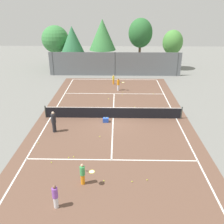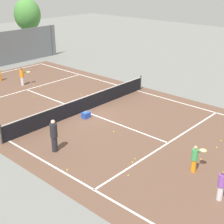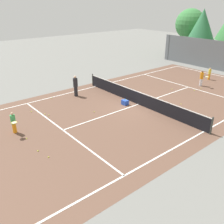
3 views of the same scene
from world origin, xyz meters
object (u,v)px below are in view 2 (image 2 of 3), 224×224
Objects in this scene: tennis_ball_9 at (201,159)px; player_3 at (221,185)px; tennis_ball_12 at (33,85)px; tennis_ball_8 at (128,175)px; tennis_ball_7 at (114,132)px; tennis_ball_1 at (135,159)px; tennis_ball_4 at (81,94)px; tennis_ball_2 at (34,96)px; ball_crate at (86,115)px; tennis_ball_10 at (221,141)px; player_4 at (195,158)px; player_2 at (54,135)px; tennis_ball_5 at (132,162)px; tennis_ball_11 at (217,147)px; player_1 at (22,76)px; tennis_ball_0 at (70,77)px; tennis_ball_13 at (67,170)px; tennis_ball_3 at (73,114)px.

player_3 is at bearing -138.37° from tennis_ball_9.
tennis_ball_8 is at bearing -109.08° from tennis_ball_12.
tennis_ball_7 is 10.48m from tennis_ball_12.
tennis_ball_4 is at bearing 62.45° from tennis_ball_1.
ball_crate is at bearing -90.50° from tennis_ball_2.
tennis_ball_2 is 1.00× the size of tennis_ball_12.
tennis_ball_10 is 1.00× the size of tennis_ball_12.
tennis_ball_4 is at bearing 63.18° from tennis_ball_7.
player_3 reaches higher than tennis_ball_12.
player_4 is 7.99m from ball_crate.
tennis_ball_8 is at bearing -79.69° from player_2.
tennis_ball_5 is at bearing -101.47° from tennis_ball_2.
tennis_ball_7 and tennis_ball_8 have the same top height.
tennis_ball_7 and tennis_ball_11 have the same top height.
tennis_ball_10 is (3.57, 0.37, -0.65)m from player_4.
player_4 is at bearing -96.90° from player_1.
tennis_ball_0 is at bearing 58.95° from tennis_ball_4.
tennis_ball_1 and tennis_ball_11 have the same top height.
tennis_ball_10 is 0.88m from tennis_ball_11.
player_4 reaches higher than tennis_ball_8.
tennis_ball_2 is (0.94, 13.45, -0.65)m from player_4.
tennis_ball_0 and tennis_ball_9 have the same top height.
tennis_ball_1 is (2.06, -3.48, -0.84)m from player_2.
tennis_ball_1 is at bearing -104.74° from tennis_ball_12.
tennis_ball_12 is (-1.10, 15.26, 0.00)m from tennis_ball_10.
tennis_ball_10 is 1.00× the size of tennis_ball_13.
tennis_ball_5 is (-0.33, -0.11, 0.00)m from tennis_ball_1.
player_3 reaches higher than tennis_ball_0.
player_3 is 20.23× the size of tennis_ball_10.
tennis_ball_0 is (8.86, 8.97, -0.84)m from player_2.
player_4 is at bearing -95.96° from tennis_ball_7.
tennis_ball_7 is at bearing 84.04° from player_4.
player_2 is at bearing 120.66° from tennis_ball_1.
tennis_ball_3 is 7.00m from tennis_ball_12.
tennis_ball_8 is at bearing -106.43° from player_1.
tennis_ball_0 and tennis_ball_3 have the same top height.
player_1 is at bearing 73.57° from tennis_ball_8.
player_4 is (-1.97, -16.31, -0.06)m from player_1.
player_2 reaches higher than tennis_ball_10.
player_1 is at bearing 64.46° from tennis_ball_13.
tennis_ball_11 is (2.03, -8.66, 0.00)m from tennis_ball_3.
player_4 is 19.85× the size of tennis_ball_13.
tennis_ball_7 and tennis_ball_12 have the same top height.
player_1 is at bearing 77.93° from tennis_ball_1.
player_4 reaches higher than tennis_ball_5.
ball_crate is 7.21× the size of tennis_ball_0.
tennis_ball_3 and tennis_ball_4 have the same top height.
ball_crate reaches higher than tennis_ball_7.
tennis_ball_0 is 3.42m from tennis_ball_12.
tennis_ball_7 is (-2.98, -5.90, 0.00)m from tennis_ball_4.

